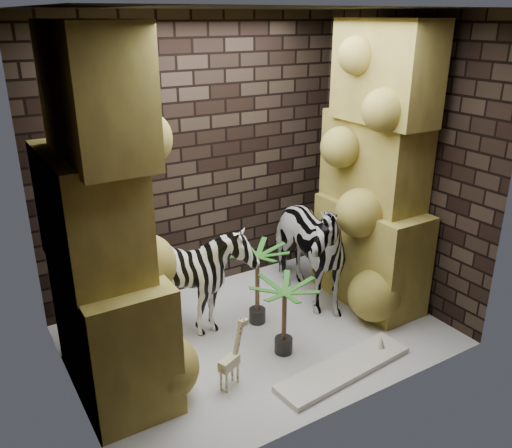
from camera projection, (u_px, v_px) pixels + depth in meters
floor at (258, 335)px, 5.24m from camera, size 3.50×3.50×0.00m
ceiling at (259, 8)px, 4.14m from camera, size 3.50×3.50×0.00m
wall_back at (197, 160)px, 5.68m from camera, size 3.50×0.00×3.50m
wall_front at (352, 238)px, 3.70m from camera, size 3.50×0.00×3.50m
wall_left at (53, 230)px, 3.84m from camera, size 0.00×3.00×3.00m
wall_right at (400, 164)px, 5.54m from camera, size 0.00×3.00×3.00m
rock_pillar_left at (101, 221)px, 4.01m from camera, size 0.68×1.30×3.00m
rock_pillar_right at (377, 168)px, 5.38m from camera, size 0.58×1.25×3.00m
zebra_right at (302, 237)px, 5.61m from camera, size 0.78×1.32×1.51m
zebra_left at (193, 282)px, 5.14m from camera, size 1.02×1.23×1.06m
giraffe_toy at (229, 356)px, 4.41m from camera, size 0.32×0.22×0.60m
palm_front at (257, 285)px, 5.31m from camera, size 0.36×0.36×0.85m
palm_back at (284, 318)px, 4.84m from camera, size 0.36×0.36×0.73m
surfboard at (344, 368)px, 4.70m from camera, size 1.40×0.46×0.05m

